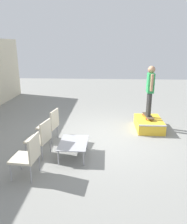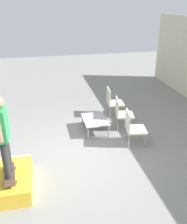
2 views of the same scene
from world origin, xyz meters
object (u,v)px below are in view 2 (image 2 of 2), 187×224
(patio_chair_left, at_px, (113,101))
(patio_chair_center, at_px, (122,112))
(person_skater, at_px, (2,131))
(patio_chair_right, at_px, (133,126))
(skate_ramp_box, at_px, (11,181))
(coffee_table, at_px, (95,120))
(skateboard_on_ramp, at_px, (10,174))

(patio_chair_left, height_order, patio_chair_center, same)
(person_skater, height_order, patio_chair_left, person_skater)
(patio_chair_left, height_order, patio_chair_right, same)
(skate_ramp_box, xyz_separation_m, patio_chair_right, (-1.11, 3.05, 0.35))
(coffee_table, relative_size, patio_chair_right, 1.03)
(skateboard_on_ramp, bearing_deg, patio_chair_right, 106.55)
(person_skater, bearing_deg, patio_chair_right, 113.87)
(skate_ramp_box, distance_m, patio_chair_right, 3.27)
(skate_ramp_box, relative_size, patio_chair_right, 1.35)
(person_skater, distance_m, patio_chair_center, 3.83)
(skateboard_on_ramp, distance_m, person_skater, 0.98)
(patio_chair_right, bearing_deg, patio_chair_center, 10.11)
(patio_chair_center, bearing_deg, person_skater, 137.27)
(skateboard_on_ramp, height_order, patio_chair_left, patio_chair_left)
(patio_chair_left, bearing_deg, person_skater, 140.70)
(patio_chair_right, bearing_deg, skateboard_on_ramp, 122.10)
(skateboard_on_ramp, distance_m, patio_chair_right, 3.27)
(skate_ramp_box, distance_m, patio_chair_left, 4.27)
(skate_ramp_box, distance_m, patio_chair_center, 3.69)
(skate_ramp_box, height_order, patio_chair_right, patio_chair_right)
(coffee_table, xyz_separation_m, patio_chair_right, (0.91, 0.81, 0.17))
(skateboard_on_ramp, xyz_separation_m, coffee_table, (-2.14, 2.22, -0.08))
(patio_chair_left, bearing_deg, patio_chair_right, -174.69)
(patio_chair_left, bearing_deg, skateboard_on_ramp, 140.70)
(skate_ramp_box, distance_m, coffee_table, 3.03)
(patio_chair_left, distance_m, patio_chair_center, 0.92)
(skate_ramp_box, distance_m, skateboard_on_ramp, 0.28)
(coffee_table, distance_m, patio_chair_left, 1.25)
(skate_ramp_box, xyz_separation_m, skateboard_on_ramp, (0.11, 0.02, 0.25))
(skate_ramp_box, bearing_deg, skateboard_on_ramp, 10.49)
(skate_ramp_box, height_order, patio_chair_left, patio_chair_left)
(patio_chair_right, bearing_deg, person_skater, 122.10)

